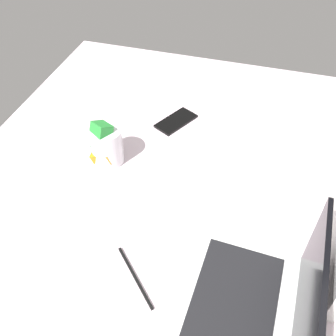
# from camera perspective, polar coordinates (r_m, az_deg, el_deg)

# --- Properties ---
(bed_mattress) EXTENTS (1.80, 1.40, 0.18)m
(bed_mattress) POSITION_cam_1_polar(r_m,az_deg,el_deg) (1.00, 3.03, -15.04)
(bed_mattress) COLOR silver
(bed_mattress) RESTS_ON ground
(laptop) EXTENTS (0.34, 0.25, 0.23)m
(laptop) POSITION_cam_1_polar(r_m,az_deg,el_deg) (0.82, 13.10, -19.77)
(laptop) COLOR silver
(laptop) RESTS_ON bed_mattress
(snack_cup) EXTENTS (0.09, 0.09, 0.14)m
(snack_cup) POSITION_cam_1_polar(r_m,az_deg,el_deg) (1.09, -9.20, 3.41)
(snack_cup) COLOR silver
(snack_cup) RESTS_ON bed_mattress
(cell_phone) EXTENTS (0.16, 0.13, 0.01)m
(cell_phone) POSITION_cam_1_polar(r_m,az_deg,el_deg) (1.26, 1.21, 7.00)
(cell_phone) COLOR black
(cell_phone) RESTS_ON bed_mattress
(charger_cable) EXTENTS (0.12, 0.13, 0.01)m
(charger_cable) POSITION_cam_1_polar(r_m,az_deg,el_deg) (0.88, -4.94, -15.89)
(charger_cable) COLOR black
(charger_cable) RESTS_ON bed_mattress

